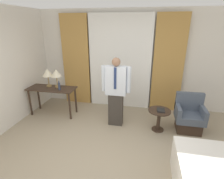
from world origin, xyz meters
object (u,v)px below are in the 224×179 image
object	(u,v)px
desk	(52,92)
side_table	(159,117)
person	(116,90)
armchair	(189,117)
table_lamp_left	(48,73)
table_lamp_right	(56,74)
bottle_near_edge	(59,86)
book	(161,110)

from	to	relation	value
desk	side_table	size ratio (longest dim) A/B	2.45
person	armchair	size ratio (longest dim) A/B	1.92
side_table	armchair	bearing A→B (deg)	13.08
armchair	side_table	distance (m)	0.69
table_lamp_left	side_table	xyz separation A→B (m)	(2.86, -0.36, -0.77)
table_lamp_left	side_table	distance (m)	2.98
table_lamp_right	bottle_near_edge	xyz separation A→B (m)	(0.15, -0.19, -0.27)
desk	armchair	xyz separation A→B (m)	(3.41, -0.10, -0.30)
table_lamp_left	desk	bearing A→B (deg)	-38.80
side_table	bottle_near_edge	bearing A→B (deg)	176.16
desk	side_table	bearing A→B (deg)	-5.37
table_lamp_right	armchair	size ratio (longest dim) A/B	0.57
table_lamp_left	side_table	bearing A→B (deg)	-7.09
book	armchair	bearing A→B (deg)	15.16
armchair	side_table	bearing A→B (deg)	-166.92
desk	person	bearing A→B (deg)	-6.35
armchair	book	world-z (taller)	armchair
table_lamp_right	armchair	world-z (taller)	table_lamp_right
book	table_lamp_right	bearing A→B (deg)	171.93
armchair	book	size ratio (longest dim) A/B	4.18
person	book	xyz separation A→B (m)	(1.03, -0.08, -0.36)
table_lamp_right	desk	bearing A→B (deg)	-141.20
table_lamp_right	side_table	bearing A→B (deg)	-7.74
bottle_near_edge	side_table	world-z (taller)	bottle_near_edge
table_lamp_left	side_table	world-z (taller)	table_lamp_left
side_table	person	bearing A→B (deg)	176.32
desk	armchair	world-z (taller)	armchair
desk	book	xyz separation A→B (m)	(2.76, -0.28, -0.11)
side_table	book	xyz separation A→B (m)	(0.02, -0.02, 0.18)
desk	armchair	bearing A→B (deg)	-1.72
bottle_near_edge	armchair	size ratio (longest dim) A/B	0.28
table_lamp_right	book	bearing A→B (deg)	-8.07
bottle_near_edge	person	distance (m)	1.47
bottle_near_edge	book	xyz separation A→B (m)	(2.49, -0.18, -0.32)
person	armchair	world-z (taller)	person
table_lamp_right	armchair	distance (m)	3.38
table_lamp_right	table_lamp_left	bearing A→B (deg)	180.00
table_lamp_left	bottle_near_edge	xyz separation A→B (m)	(0.40, -0.19, -0.27)
desk	table_lamp_left	world-z (taller)	table_lamp_left
table_lamp_right	bottle_near_edge	world-z (taller)	table_lamp_right
desk	side_table	distance (m)	2.77
armchair	desk	bearing A→B (deg)	178.28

